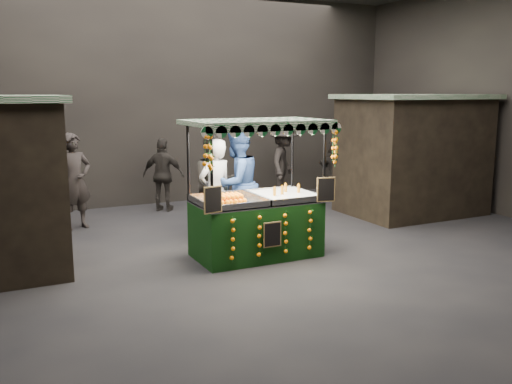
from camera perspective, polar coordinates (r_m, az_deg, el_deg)
name	(u,v)px	position (r m, az deg, el deg)	size (l,w,h in m)	color
ground	(264,255)	(9.13, 0.83, -6.53)	(12.00, 12.00, 0.00)	black
market_hall	(265,43)	(8.77, 0.89, 15.13)	(12.10, 10.10, 5.05)	black
neighbour_stall_right	(412,154)	(12.57, 15.86, 3.80)	(3.00, 2.20, 2.60)	black
juice_stall	(257,215)	(8.89, 0.16, -2.41)	(2.29, 1.35, 2.22)	black
vendor_grey	(215,192)	(9.67, -4.22, 0.02)	(0.77, 0.61, 1.85)	gray
vendor_blue	(237,184)	(9.94, -1.99, 0.84)	(1.19, 1.07, 2.02)	navy
shopper_0	(75,181)	(11.25, -18.25, 1.05)	(0.80, 0.66, 1.88)	#292421
shopper_1	(215,184)	(10.47, -4.29, 0.84)	(0.99, 0.82, 1.86)	black
shopper_2	(163,175)	(12.51, -9.56, 1.76)	(1.01, 0.89, 1.64)	#272420
shopper_3	(284,163)	(13.53, 2.89, 2.98)	(1.30, 1.36, 1.85)	black
shopper_5	(336,169)	(13.86, 8.31, 2.40)	(0.71, 1.49, 1.54)	#2C2824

